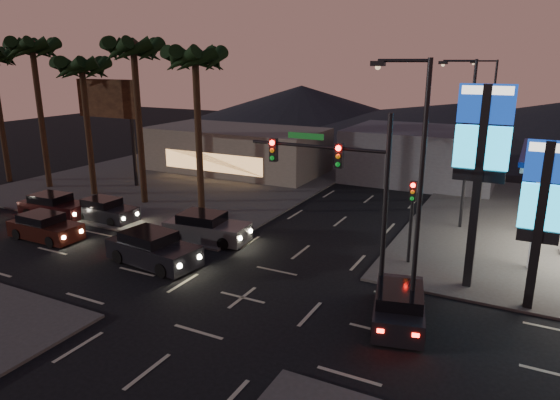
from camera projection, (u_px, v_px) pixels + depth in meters
The scene contains 24 objects.
ground at pixel (242, 298), 21.59m from camera, with size 140.00×140.00×0.00m, color black.
corner_lot_nw at pixel (180, 181), 42.33m from camera, with size 24.00×24.00×0.12m, color #47443F.
pylon_sign_tall at pixel (482, 148), 20.84m from camera, with size 2.20×0.35×9.00m.
pylon_sign_short at pixel (543, 201), 19.35m from camera, with size 1.60×0.35×7.00m.
traffic_signal_mast at pixel (344, 180), 20.24m from camera, with size 6.10×0.39×8.00m.
pedestal_signal at pixel (412, 209), 24.36m from camera, with size 0.32×0.39×4.30m.
streetlight_near at pixel (415, 181), 17.92m from camera, with size 2.14×0.25×10.00m.
streetlight_mid at pixel (465, 135), 29.06m from camera, with size 2.14×0.25×10.00m.
streetlight_far at pixel (489, 114), 41.05m from camera, with size 2.14×0.25×10.00m.
palm_a at pixel (196, 69), 31.16m from camera, with size 4.41×4.41×10.86m.
palm_b at pixel (134, 60), 33.22m from camera, with size 4.41×4.41×11.46m.
palm_c at pixel (82, 76), 35.72m from camera, with size 4.41×4.41×10.26m.
palm_d at pixel (33, 57), 37.58m from camera, with size 4.41×4.41×11.66m.
billboard at pixel (107, 107), 40.06m from camera, with size 6.00×0.30×8.50m.
building_far_west at pixel (237, 150), 46.07m from camera, with size 16.00×8.00×4.00m, color #726B5B.
building_far_mid at pixel (421, 155), 42.39m from camera, with size 12.00×9.00×4.40m, color #4C4C51.
hill_left at pixel (301, 104), 83.20m from camera, with size 40.00×40.00×6.00m, color black.
hill_center at pixel (457, 117), 72.45m from camera, with size 60.00×60.00×4.00m, color black.
car_lane_a_front at pixel (153, 249), 25.08m from camera, with size 5.23×2.64×1.65m.
car_lane_a_mid at pixel (45, 227), 28.62m from camera, with size 4.52×1.93×1.46m.
car_lane_b_front at pixel (206, 228), 28.33m from camera, with size 5.04×2.42×1.60m.
car_lane_b_mid at pixel (105, 210), 31.93m from camera, with size 4.43×1.95×1.43m.
car_lane_b_rear at pixel (54, 206), 32.62m from camera, with size 4.80×2.26×1.53m.
suv_station at pixel (399, 305), 19.45m from camera, with size 2.81×4.72×1.48m.
Camera 1 is at (10.45, -16.74, 9.88)m, focal length 32.00 mm.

